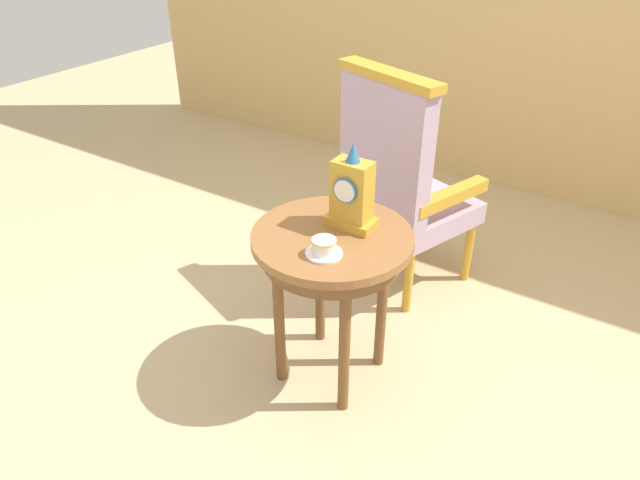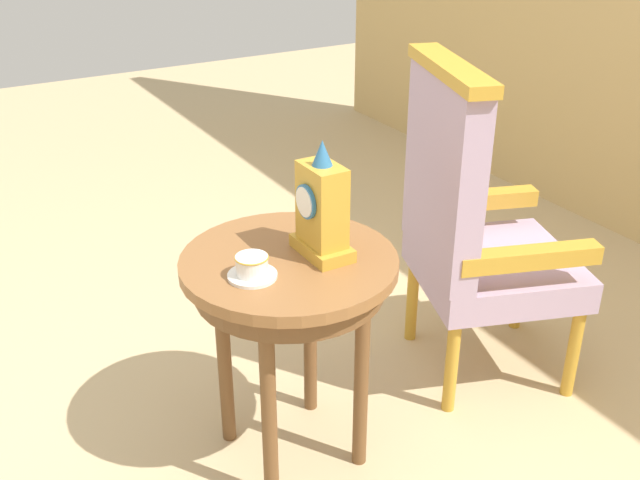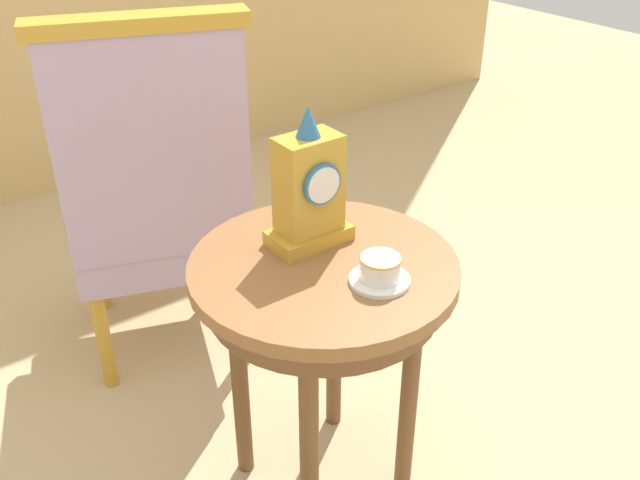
{
  "view_description": "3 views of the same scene",
  "coord_description": "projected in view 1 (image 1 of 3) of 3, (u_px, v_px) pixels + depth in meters",
  "views": [
    {
      "loc": [
        0.98,
        -1.55,
        1.81
      ],
      "look_at": [
        -0.05,
        0.04,
        0.64
      ],
      "focal_mm": 32.52,
      "sensor_mm": 36.0,
      "label": 1
    },
    {
      "loc": [
        1.66,
        -0.83,
        1.68
      ],
      "look_at": [
        -0.04,
        0.16,
        0.69
      ],
      "focal_mm": 42.16,
      "sensor_mm": 36.0,
      "label": 2
    },
    {
      "loc": [
        -0.8,
        -1.06,
        1.55
      ],
      "look_at": [
        0.09,
        0.14,
        0.67
      ],
      "focal_mm": 40.0,
      "sensor_mm": 36.0,
      "label": 3
    }
  ],
  "objects": [
    {
      "name": "ground_plane",
      "position": [
        324.0,
        372.0,
        2.52
      ],
      "size": [
        10.0,
        10.0,
        0.0
      ],
      "primitive_type": "plane",
      "color": "tan"
    },
    {
      "name": "side_table",
      "position": [
        332.0,
        254.0,
        2.21
      ],
      "size": [
        0.62,
        0.62,
        0.69
      ],
      "color": "brown",
      "rests_on": "ground"
    },
    {
      "name": "teacup_left",
      "position": [
        324.0,
        248.0,
        2.03
      ],
      "size": [
        0.13,
        0.13,
        0.06
      ],
      "color": "white",
      "rests_on": "side_table"
    },
    {
      "name": "mantel_clock",
      "position": [
        352.0,
        194.0,
        2.15
      ],
      "size": [
        0.19,
        0.11,
        0.34
      ],
      "color": "gold",
      "rests_on": "side_table"
    },
    {
      "name": "armchair",
      "position": [
        400.0,
        181.0,
        2.78
      ],
      "size": [
        0.69,
        0.68,
        1.14
      ],
      "color": "#B299B7",
      "rests_on": "ground"
    }
  ]
}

